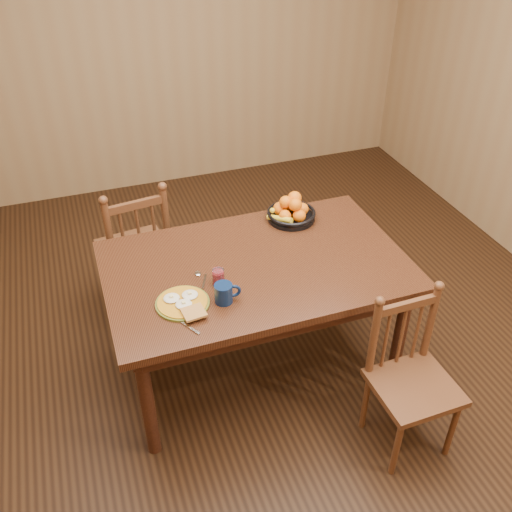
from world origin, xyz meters
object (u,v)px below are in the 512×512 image
object	(u,v)px
dining_table	(256,276)
coffee_mug	(224,293)
chair_near	(411,379)
breakfast_plate	(183,303)
fruit_bowl	(291,211)
chair_far	(136,250)

from	to	relation	value
dining_table	coffee_mug	world-z (taller)	coffee_mug
chair_near	breakfast_plate	world-z (taller)	chair_near
coffee_mug	fruit_bowl	xyz separation A→B (m)	(0.59, 0.59, 0.00)
breakfast_plate	fruit_bowl	distance (m)	0.96
chair_far	breakfast_plate	xyz separation A→B (m)	(0.10, -0.97, 0.30)
chair_near	fruit_bowl	size ratio (longest dim) A/B	2.98
dining_table	chair_near	xyz separation A→B (m)	(0.55, -0.74, -0.24)
dining_table	fruit_bowl	world-z (taller)	fruit_bowl
chair_near	coffee_mug	distance (m)	1.01
breakfast_plate	fruit_bowl	bearing A→B (deg)	35.15
chair_far	fruit_bowl	distance (m)	1.04
coffee_mug	fruit_bowl	size ratio (longest dim) A/B	0.46
coffee_mug	breakfast_plate	bearing A→B (deg)	168.82
dining_table	breakfast_plate	world-z (taller)	breakfast_plate
chair_near	coffee_mug	bearing A→B (deg)	146.85
chair_near	fruit_bowl	distance (m)	1.18
chair_near	dining_table	bearing A→B (deg)	125.54
chair_near	coffee_mug	size ratio (longest dim) A/B	6.46
chair_near	coffee_mug	xyz separation A→B (m)	(-0.80, 0.50, 0.38)
chair_near	fruit_bowl	bearing A→B (deg)	99.55
fruit_bowl	coffee_mug	bearing A→B (deg)	-134.82
coffee_mug	fruit_bowl	bearing A→B (deg)	45.18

